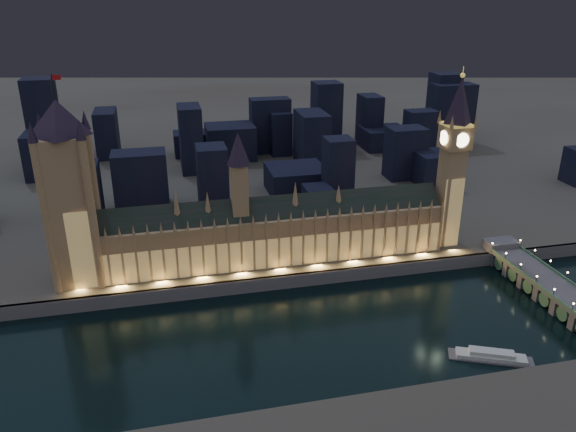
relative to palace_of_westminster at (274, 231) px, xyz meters
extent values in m
plane|color=black|center=(2.03, -61.74, -26.37)|extent=(2000.00, 2000.00, 0.00)
cube|color=#3D342C|center=(2.03, 458.26, -22.37)|extent=(2000.00, 960.00, 8.00)
cube|color=#4C5058|center=(2.03, -20.74, -22.37)|extent=(2000.00, 2.50, 8.00)
cube|color=olive|center=(0.91, 0.26, -4.37)|extent=(200.12, 21.23, 28.00)
cube|color=tan|center=(0.91, -9.99, -9.37)|extent=(200.00, 0.50, 18.00)
cube|color=black|center=(0.91, 0.26, 12.63)|extent=(200.10, 17.49, 16.26)
cube|color=olive|center=(-19.09, 0.26, 25.63)|extent=(9.00, 9.00, 32.00)
cone|color=#261B31|center=(-19.09, 0.26, 50.63)|extent=(13.00, 13.00, 18.00)
cube|color=olive|center=(-99.09, -10.34, -4.37)|extent=(1.20, 1.20, 28.00)
cone|color=olive|center=(-99.09, -9.74, 12.63)|extent=(2.00, 2.00, 6.00)
cube|color=olive|center=(-91.95, -10.34, -4.37)|extent=(1.20, 1.20, 28.00)
cone|color=olive|center=(-91.95, -9.74, 12.63)|extent=(2.00, 2.00, 6.00)
cube|color=olive|center=(-84.81, -10.34, -4.37)|extent=(1.20, 1.20, 28.00)
cone|color=olive|center=(-84.81, -9.74, 12.63)|extent=(2.00, 2.00, 6.00)
cube|color=olive|center=(-77.66, -10.34, -4.37)|extent=(1.20, 1.20, 28.00)
cone|color=olive|center=(-77.66, -9.74, 12.63)|extent=(2.00, 2.00, 6.00)
cube|color=olive|center=(-70.52, -10.34, -4.37)|extent=(1.20, 1.20, 28.00)
cone|color=olive|center=(-70.52, -9.74, 12.63)|extent=(2.00, 2.00, 6.00)
cube|color=olive|center=(-63.38, -10.34, -4.37)|extent=(1.20, 1.20, 28.00)
cone|color=olive|center=(-63.38, -9.74, 12.63)|extent=(2.00, 2.00, 6.00)
cube|color=olive|center=(-56.24, -10.34, -4.37)|extent=(1.20, 1.20, 28.00)
cone|color=olive|center=(-56.24, -9.74, 12.63)|extent=(2.00, 2.00, 6.00)
cube|color=olive|center=(-49.09, -10.34, -4.37)|extent=(1.20, 1.20, 28.00)
cone|color=olive|center=(-49.09, -9.74, 12.63)|extent=(2.00, 2.00, 6.00)
cube|color=olive|center=(-41.95, -10.34, -4.37)|extent=(1.20, 1.20, 28.00)
cone|color=olive|center=(-41.95, -9.74, 12.63)|extent=(2.00, 2.00, 6.00)
cube|color=olive|center=(-34.81, -10.34, -4.37)|extent=(1.20, 1.20, 28.00)
cone|color=olive|center=(-34.81, -9.74, 12.63)|extent=(2.00, 2.00, 6.00)
cube|color=olive|center=(-27.66, -10.34, -4.37)|extent=(1.20, 1.20, 28.00)
cone|color=olive|center=(-27.66, -9.74, 12.63)|extent=(2.00, 2.00, 6.00)
cube|color=olive|center=(-20.52, -10.34, -4.37)|extent=(1.20, 1.20, 28.00)
cone|color=olive|center=(-20.52, -9.74, 12.63)|extent=(2.00, 2.00, 6.00)
cube|color=olive|center=(-13.38, -10.34, -4.37)|extent=(1.20, 1.20, 28.00)
cone|color=olive|center=(-13.38, -9.74, 12.63)|extent=(2.00, 2.00, 6.00)
cube|color=olive|center=(-6.24, -10.34, -4.37)|extent=(1.20, 1.20, 28.00)
cone|color=olive|center=(-6.24, -9.74, 12.63)|extent=(2.00, 2.00, 6.00)
cube|color=olive|center=(0.91, -10.34, -4.37)|extent=(1.20, 1.20, 28.00)
cone|color=olive|center=(0.91, -9.74, 12.63)|extent=(2.00, 2.00, 6.00)
cube|color=olive|center=(8.05, -10.34, -4.37)|extent=(1.20, 1.20, 28.00)
cone|color=olive|center=(8.05, -9.74, 12.63)|extent=(2.00, 2.00, 6.00)
cube|color=olive|center=(15.19, -10.34, -4.37)|extent=(1.20, 1.20, 28.00)
cone|color=olive|center=(15.19, -9.74, 12.63)|extent=(2.00, 2.00, 6.00)
cube|color=olive|center=(22.34, -10.34, -4.37)|extent=(1.20, 1.20, 28.00)
cone|color=olive|center=(22.34, -9.74, 12.63)|extent=(2.00, 2.00, 6.00)
cube|color=olive|center=(29.48, -10.34, -4.37)|extent=(1.20, 1.20, 28.00)
cone|color=olive|center=(29.48, -9.74, 12.63)|extent=(2.00, 2.00, 6.00)
cube|color=olive|center=(36.62, -10.34, -4.37)|extent=(1.20, 1.20, 28.00)
cone|color=olive|center=(36.62, -9.74, 12.63)|extent=(2.00, 2.00, 6.00)
cube|color=olive|center=(43.76, -10.34, -4.37)|extent=(1.20, 1.20, 28.00)
cone|color=olive|center=(43.76, -9.74, 12.63)|extent=(2.00, 2.00, 6.00)
cube|color=olive|center=(50.91, -10.34, -4.37)|extent=(1.20, 1.20, 28.00)
cone|color=olive|center=(50.91, -9.74, 12.63)|extent=(2.00, 2.00, 6.00)
cube|color=olive|center=(58.05, -10.34, -4.37)|extent=(1.20, 1.20, 28.00)
cone|color=olive|center=(58.05, -9.74, 12.63)|extent=(2.00, 2.00, 6.00)
cube|color=olive|center=(65.19, -10.34, -4.37)|extent=(1.20, 1.20, 28.00)
cone|color=olive|center=(65.19, -9.74, 12.63)|extent=(2.00, 2.00, 6.00)
cube|color=olive|center=(72.34, -10.34, -4.37)|extent=(1.20, 1.20, 28.00)
cone|color=olive|center=(72.34, -9.74, 12.63)|extent=(2.00, 2.00, 6.00)
cube|color=olive|center=(79.48, -10.34, -4.37)|extent=(1.20, 1.20, 28.00)
cone|color=olive|center=(79.48, -9.74, 12.63)|extent=(2.00, 2.00, 6.00)
cube|color=olive|center=(86.62, -10.34, -4.37)|extent=(1.20, 1.20, 28.00)
cone|color=olive|center=(86.62, -9.74, 12.63)|extent=(2.00, 2.00, 6.00)
cube|color=olive|center=(93.76, -10.34, -4.37)|extent=(1.20, 1.20, 28.00)
cone|color=olive|center=(93.76, -9.74, 12.63)|extent=(2.00, 2.00, 6.00)
cube|color=olive|center=(100.91, -10.34, -4.37)|extent=(1.20, 1.20, 28.00)
cone|color=olive|center=(100.91, -9.74, 12.63)|extent=(2.00, 2.00, 6.00)
cone|color=olive|center=(-54.09, 0.26, 22.63)|extent=(4.40, 4.40, 18.00)
cone|color=olive|center=(-37.09, 0.26, 20.63)|extent=(4.40, 4.40, 14.00)
cone|color=olive|center=(12.91, 0.26, 21.63)|extent=(4.40, 4.40, 16.00)
cone|color=olive|center=(38.91, 0.26, 19.63)|extent=(4.40, 4.40, 12.00)
cube|color=olive|center=(-107.97, 0.26, 22.22)|extent=(24.52, 24.52, 81.18)
cube|color=tan|center=(-107.97, -10.94, 3.63)|extent=(22.00, 0.50, 44.00)
cone|color=#261B31|center=(-107.97, 0.26, 71.81)|extent=(31.68, 31.68, 18.00)
cylinder|color=black|center=(-107.97, 0.26, 86.81)|extent=(0.50, 0.50, 12.00)
cube|color=#B11218|center=(-105.77, 0.26, 91.31)|extent=(4.00, 0.15, 2.50)
cylinder|color=olive|center=(-118.97, -10.74, 22.22)|extent=(4.40, 4.40, 81.18)
cone|color=#261B31|center=(-118.97, -10.74, 67.81)|extent=(5.20, 5.20, 10.00)
cylinder|color=olive|center=(-118.97, 11.26, 22.22)|extent=(4.40, 4.40, 81.18)
cone|color=#261B31|center=(-118.97, 11.26, 67.81)|extent=(5.20, 5.20, 10.00)
cylinder|color=olive|center=(-96.97, -10.74, 22.22)|extent=(4.40, 4.40, 81.18)
cone|color=#261B31|center=(-96.97, -10.74, 67.81)|extent=(5.20, 5.20, 10.00)
cylinder|color=olive|center=(-96.97, 11.26, 22.22)|extent=(4.40, 4.40, 81.18)
cone|color=#261B31|center=(-96.97, 11.26, 67.81)|extent=(5.20, 5.20, 10.00)
cube|color=olive|center=(110.03, 0.26, 12.22)|extent=(13.47, 13.47, 61.18)
cube|color=tan|center=(110.03, -5.94, 3.63)|extent=(12.00, 0.50, 44.00)
cube|color=olive|center=(110.03, 0.26, 49.72)|extent=(15.00, 15.00, 13.83)
cube|color=#F2C64C|center=(110.03, 0.26, 57.24)|extent=(15.75, 15.75, 1.20)
cone|color=#261B31|center=(110.03, 0.26, 70.84)|extent=(18.00, 18.00, 26.00)
sphere|color=#F2C64C|center=(110.03, 0.26, 85.34)|extent=(2.80, 2.80, 2.80)
cylinder|color=#F2C64C|center=(110.03, 0.26, 87.84)|extent=(0.40, 0.40, 5.00)
cylinder|color=#FFF2BF|center=(110.03, -7.49, 49.72)|extent=(8.40, 0.50, 8.40)
cylinder|color=#FFF2BF|center=(110.03, 8.01, 49.72)|extent=(8.40, 0.50, 8.40)
cylinder|color=#FFF2BF|center=(102.28, 0.26, 49.72)|extent=(0.50, 8.40, 8.40)
cylinder|color=#FFF2BF|center=(117.78, 0.26, 49.72)|extent=(0.50, 8.40, 8.40)
cone|color=olive|center=(102.53, -7.24, 60.64)|extent=(2.60, 2.60, 8.00)
cone|color=olive|center=(102.53, 7.76, 60.64)|extent=(2.60, 2.60, 8.00)
cone|color=olive|center=(117.53, -7.24, 60.64)|extent=(2.60, 2.60, 8.00)
cone|color=olive|center=(117.53, 7.76, 60.64)|extent=(2.60, 2.60, 8.00)
cube|color=#4C5058|center=(139.60, -71.74, -16.87)|extent=(19.70, 100.00, 1.60)
cube|color=#336241|center=(130.15, -71.74, -15.47)|extent=(0.80, 100.00, 1.60)
cube|color=#336241|center=(149.05, -71.74, -15.47)|extent=(0.80, 100.00, 1.60)
cube|color=#4C5058|center=(139.60, -16.74, -17.62)|extent=(19.70, 12.00, 9.50)
cylinder|color=black|center=(130.15, -93.16, -13.67)|extent=(0.30, 0.30, 4.40)
sphere|color=#FFD88C|center=(130.15, -93.16, -11.37)|extent=(1.00, 1.00, 1.00)
cube|color=#4C5058|center=(139.60, -78.88, -22.02)|extent=(17.73, 4.00, 9.50)
cylinder|color=black|center=(130.15, -78.88, -13.67)|extent=(0.30, 0.30, 4.40)
sphere|color=#FFD88C|center=(130.15, -78.88, -11.37)|extent=(1.00, 1.00, 1.00)
cube|color=#4C5058|center=(139.60, -64.59, -22.02)|extent=(17.73, 4.00, 9.50)
cylinder|color=black|center=(130.15, -64.59, -13.67)|extent=(0.30, 0.30, 4.40)
sphere|color=#FFD88C|center=(130.15, -64.59, -11.37)|extent=(1.00, 1.00, 1.00)
cylinder|color=black|center=(149.05, -64.59, -13.67)|extent=(0.30, 0.30, 4.40)
sphere|color=#FFD88C|center=(149.05, -64.59, -11.37)|extent=(1.00, 1.00, 1.00)
cube|color=#4C5058|center=(139.60, -50.31, -22.02)|extent=(17.73, 4.00, 9.50)
cylinder|color=black|center=(130.15, -50.31, -13.67)|extent=(0.30, 0.30, 4.40)
sphere|color=#FFD88C|center=(130.15, -50.31, -11.37)|extent=(1.00, 1.00, 1.00)
cylinder|color=black|center=(149.05, -50.31, -13.67)|extent=(0.30, 0.30, 4.40)
sphere|color=#FFD88C|center=(149.05, -50.31, -11.37)|extent=(1.00, 1.00, 1.00)
cube|color=#4C5058|center=(139.60, -36.02, -22.02)|extent=(17.73, 4.00, 9.50)
cylinder|color=black|center=(130.15, -36.02, -13.67)|extent=(0.30, 0.30, 4.40)
sphere|color=#FFD88C|center=(130.15, -36.02, -11.37)|extent=(1.00, 1.00, 1.00)
cylinder|color=black|center=(149.05, -36.02, -13.67)|extent=(0.30, 0.30, 4.40)
sphere|color=#FFD88C|center=(149.05, -36.02, -11.37)|extent=(1.00, 1.00, 1.00)
cube|color=#4C5058|center=(139.60, -21.74, -22.02)|extent=(17.73, 4.00, 9.50)
cylinder|color=black|center=(130.15, -21.74, -13.67)|extent=(0.30, 0.30, 4.40)
sphere|color=#FFD88C|center=(130.15, -21.74, -11.37)|extent=(1.00, 1.00, 1.00)
cylinder|color=black|center=(149.05, -21.74, -13.67)|extent=(0.30, 0.30, 4.40)
sphere|color=#FFD88C|center=(149.05, -21.74, -11.37)|extent=(1.00, 1.00, 1.00)
cylinder|color=#336241|center=(139.60, -86.02, -21.67)|extent=(17.34, 8.00, 8.00)
cylinder|color=#336241|center=(139.60, -71.74, -21.67)|extent=(17.34, 8.00, 8.00)
cylinder|color=#336241|center=(139.60, -57.45, -21.67)|extent=(17.34, 8.00, 8.00)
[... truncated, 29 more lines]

